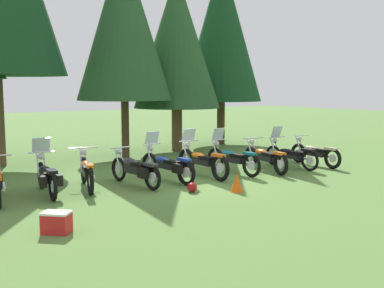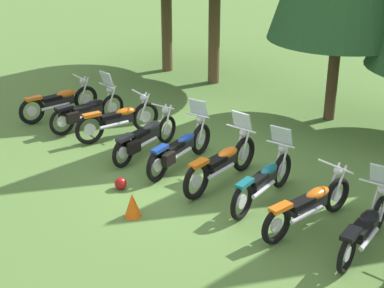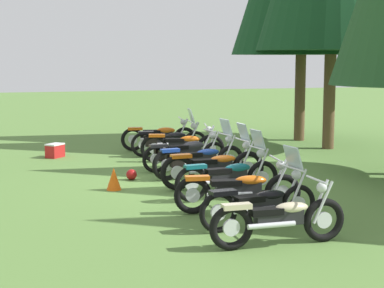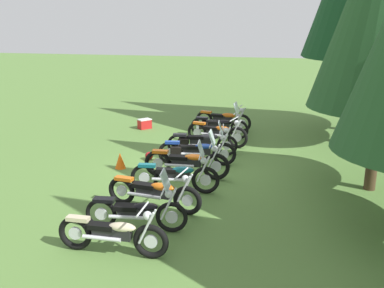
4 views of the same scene
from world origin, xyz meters
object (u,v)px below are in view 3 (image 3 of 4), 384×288
at_px(dropped_helmet, 131,175).
at_px(motorcycle_4, 198,159).
at_px(motorcycle_3, 184,153).
at_px(picnic_cooler, 55,150).
at_px(motorcycle_1, 168,140).
at_px(motorcycle_8, 261,201).
at_px(motorcycle_0, 159,136).
at_px(motorcycle_2, 183,145).
at_px(motorcycle_9, 280,218).
at_px(traffic_cone, 114,179).
at_px(motorcycle_5, 215,166).
at_px(motorcycle_6, 230,176).
at_px(motorcycle_7, 239,189).

bearing_deg(dropped_helmet, motorcycle_4, 82.63).
bearing_deg(motorcycle_3, motorcycle_4, -94.73).
bearing_deg(picnic_cooler, motorcycle_3, 43.77).
relative_size(motorcycle_1, motorcycle_8, 1.02).
xyz_separation_m(motorcycle_0, motorcycle_3, (3.48, -0.22, 0.00)).
height_order(motorcycle_0, motorcycle_2, motorcycle_2).
bearing_deg(motorcycle_9, traffic_cone, 109.89).
relative_size(motorcycle_3, motorcycle_8, 1.05).
bearing_deg(motorcycle_2, motorcycle_3, -90.86).
height_order(motorcycle_3, motorcycle_9, motorcycle_9).
bearing_deg(motorcycle_2, dropped_helmet, -117.27).
distance_m(motorcycle_9, traffic_cone, 5.03).
distance_m(motorcycle_2, dropped_helmet, 2.81).
bearing_deg(motorcycle_2, motorcycle_9, -81.07).
relative_size(motorcycle_8, motorcycle_9, 0.99).
distance_m(motorcycle_5, motorcycle_6, 1.09).
bearing_deg(motorcycle_1, motorcycle_4, -86.94).
height_order(motorcycle_8, motorcycle_9, motorcycle_8).
distance_m(motorcycle_3, motorcycle_5, 2.22).
relative_size(motorcycle_5, dropped_helmet, 9.60).
bearing_deg(motorcycle_1, dropped_helmet, -112.79).
height_order(motorcycle_3, traffic_cone, motorcycle_3).
xyz_separation_m(motorcycle_7, motorcycle_9, (2.11, -0.16, -0.01)).
relative_size(picnic_cooler, dropped_helmet, 2.38).
xyz_separation_m(motorcycle_4, motorcycle_6, (2.26, -0.04, 0.01)).
bearing_deg(dropped_helmet, motorcycle_9, 11.13).
xyz_separation_m(motorcycle_5, motorcycle_8, (3.32, -0.32, -0.03)).
distance_m(motorcycle_5, motorcycle_8, 3.33).
height_order(motorcycle_1, picnic_cooler, motorcycle_1).
distance_m(motorcycle_8, picnic_cooler, 9.01).
bearing_deg(motorcycle_1, motorcycle_7, -87.93).
xyz_separation_m(motorcycle_7, picnic_cooler, (-7.51, -2.71, -0.24)).
height_order(motorcycle_0, motorcycle_3, motorcycle_0).
height_order(motorcycle_0, motorcycle_4, motorcycle_4).
relative_size(motorcycle_0, dropped_helmet, 9.09).
bearing_deg(traffic_cone, motorcycle_8, 26.25).
relative_size(motorcycle_3, motorcycle_5, 0.95).
xyz_separation_m(motorcycle_0, motorcycle_9, (10.03, -0.61, -0.03)).
height_order(motorcycle_5, motorcycle_8, motorcycle_5).
bearing_deg(motorcycle_4, motorcycle_5, -97.56).
relative_size(picnic_cooler, traffic_cone, 1.25).
relative_size(motorcycle_9, picnic_cooler, 3.67).
height_order(motorcycle_4, picnic_cooler, motorcycle_4).
bearing_deg(dropped_helmet, motorcycle_2, 138.52).
relative_size(motorcycle_2, traffic_cone, 4.67).
bearing_deg(motorcycle_7, motorcycle_9, -86.21).
relative_size(motorcycle_8, picnic_cooler, 3.63).
xyz_separation_m(motorcycle_0, motorcycle_7, (7.92, -0.45, -0.01)).
bearing_deg(motorcycle_6, motorcycle_9, -102.93).
relative_size(motorcycle_7, motorcycle_8, 1.09).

